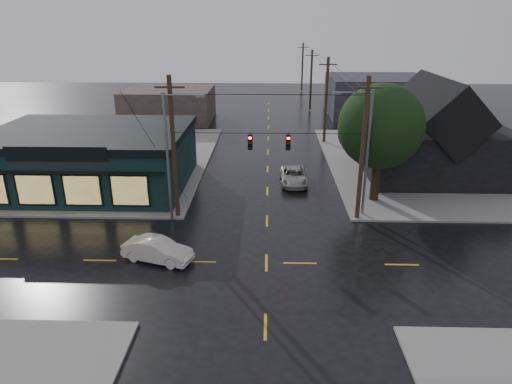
{
  "coord_description": "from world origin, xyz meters",
  "views": [
    {
      "loc": [
        0.06,
        -23.8,
        13.61
      ],
      "look_at": [
        -0.72,
        3.83,
        3.04
      ],
      "focal_mm": 32.0,
      "sensor_mm": 36.0,
      "label": 1
    }
  ],
  "objects_px": {
    "utility_pole_ne": "(357,219)",
    "sedan_cream": "(158,250)",
    "corner_tree": "(381,127)",
    "suv_silver": "(294,176)",
    "utility_pole_nw": "(178,217)"
  },
  "relations": [
    {
      "from": "sedan_cream",
      "to": "suv_silver",
      "type": "bearing_deg",
      "value": -14.63
    },
    {
      "from": "sedan_cream",
      "to": "utility_pole_nw",
      "type": "bearing_deg",
      "value": 17.79
    },
    {
      "from": "corner_tree",
      "to": "sedan_cream",
      "type": "height_order",
      "value": "corner_tree"
    },
    {
      "from": "corner_tree",
      "to": "utility_pole_nw",
      "type": "distance_m",
      "value": 16.5
    },
    {
      "from": "corner_tree",
      "to": "sedan_cream",
      "type": "xyz_separation_m",
      "value": [
        -14.93,
        -9.97,
        -5.31
      ]
    },
    {
      "from": "utility_pole_ne",
      "to": "sedan_cream",
      "type": "relative_size",
      "value": 2.4
    },
    {
      "from": "corner_tree",
      "to": "suv_silver",
      "type": "bearing_deg",
      "value": 147.46
    },
    {
      "from": "corner_tree",
      "to": "suv_silver",
      "type": "relative_size",
      "value": 1.87
    },
    {
      "from": "utility_pole_nw",
      "to": "sedan_cream",
      "type": "height_order",
      "value": "utility_pole_nw"
    },
    {
      "from": "utility_pole_ne",
      "to": "sedan_cream",
      "type": "xyz_separation_m",
      "value": [
        -12.98,
        -6.4,
        0.7
      ]
    },
    {
      "from": "utility_pole_ne",
      "to": "sedan_cream",
      "type": "bearing_deg",
      "value": -153.74
    },
    {
      "from": "utility_pole_nw",
      "to": "sedan_cream",
      "type": "bearing_deg",
      "value": -89.85
    },
    {
      "from": "corner_tree",
      "to": "utility_pole_nw",
      "type": "xyz_separation_m",
      "value": [
        -14.95,
        -3.57,
        -6.0
      ]
    },
    {
      "from": "utility_pole_ne",
      "to": "suv_silver",
      "type": "distance_m",
      "value": 8.62
    },
    {
      "from": "corner_tree",
      "to": "utility_pole_nw",
      "type": "height_order",
      "value": "corner_tree"
    }
  ]
}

